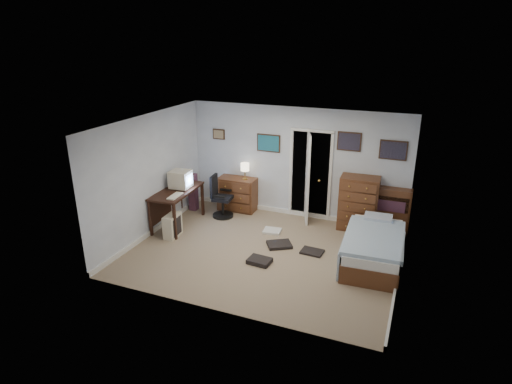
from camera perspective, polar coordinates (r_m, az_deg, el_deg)
floor at (r=8.36m, az=1.03°, el=-8.08°), size 5.00×4.00×0.02m
computer_desk at (r=9.45m, az=-10.99°, el=-0.75°), size 0.74×1.45×0.81m
crt_monitor at (r=9.38m, az=-10.02°, el=1.68°), size 0.44×0.41×0.39m
keyboard at (r=8.97m, az=-10.75°, el=-0.53°), size 0.19×0.44×0.03m
pc_tower at (r=9.03m, az=-11.06°, el=-4.42°), size 0.25×0.47×0.49m
office_chair at (r=9.80m, az=-4.78°, el=-1.19°), size 0.52×0.52×0.99m
media_stack at (r=10.23m, az=-8.38°, el=-0.00°), size 0.18×0.18×0.89m
low_dresser at (r=10.16m, az=-2.49°, el=-0.26°), size 0.90×0.47×0.79m
table_lamp at (r=9.86m, az=-1.49°, el=3.28°), size 0.20×0.20×0.39m
doorway at (r=9.87m, az=7.68°, el=2.69°), size 0.96×1.12×2.05m
tall_dresser at (r=9.33m, az=13.49°, el=-1.48°), size 0.82×0.50×1.18m
headboard_bookcase at (r=9.41m, az=16.63°, el=-2.07°), size 1.08×0.29×0.97m
bed at (r=8.18m, az=15.32°, el=-7.10°), size 1.11×1.96×0.63m
wall_posters at (r=9.35m, az=8.76°, el=6.37°), size 4.38×0.04×0.60m
floor_clutter at (r=8.44m, az=2.83°, el=-7.48°), size 1.44×1.67×0.08m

